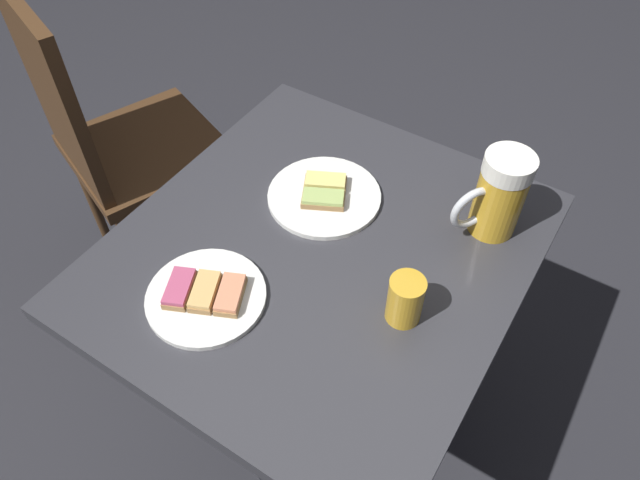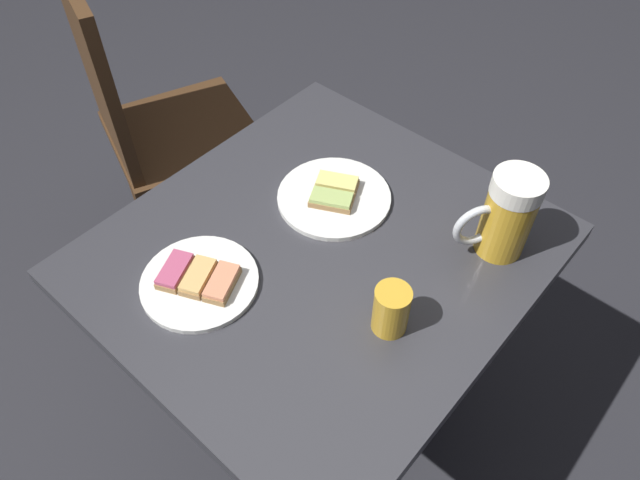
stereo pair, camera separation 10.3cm
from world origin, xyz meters
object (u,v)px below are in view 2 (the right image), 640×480
object	(u,v)px
cafe_chair	(154,121)
beer_glass_small	(391,310)
beer_mug	(506,215)
plate_near	(199,281)
plate_far	(334,196)

from	to	relation	value
cafe_chair	beer_glass_small	bearing A→B (deg)	8.48
beer_mug	beer_glass_small	size ratio (longest dim) A/B	1.88
beer_glass_small	cafe_chair	xyz separation A→B (m)	(0.92, -0.20, -0.23)
plate_near	beer_glass_small	bearing A→B (deg)	-153.28
beer_mug	beer_glass_small	xyz separation A→B (m)	(0.04, 0.26, -0.04)
cafe_chair	plate_far	bearing A→B (deg)	17.03
cafe_chair	beer_mug	bearing A→B (deg)	24.02
beer_mug	cafe_chair	bearing A→B (deg)	3.06
plate_far	beer_mug	world-z (taller)	beer_mug
plate_near	plate_far	world-z (taller)	same
plate_far	plate_near	bearing A→B (deg)	82.73
plate_far	beer_glass_small	size ratio (longest dim) A/B	2.45
plate_near	cafe_chair	size ratio (longest dim) A/B	0.21
beer_glass_small	beer_mug	bearing A→B (deg)	-99.58
plate_far	beer_mug	xyz separation A→B (m)	(-0.29, -0.10, 0.07)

